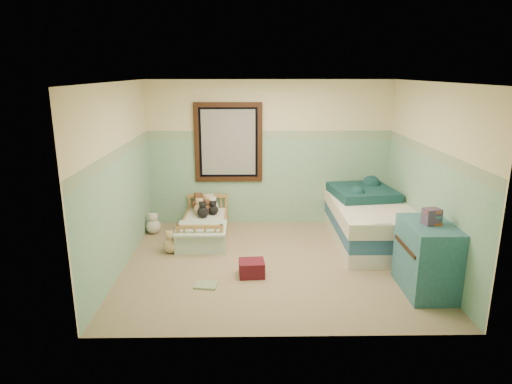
{
  "coord_description": "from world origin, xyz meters",
  "views": [
    {
      "loc": [
        -0.34,
        -5.86,
        2.64
      ],
      "look_at": [
        -0.25,
        0.35,
        0.96
      ],
      "focal_mm": 31.5,
      "sensor_mm": 36.0,
      "label": 1
    }
  ],
  "objects_px": {
    "plush_floor_tan": "(171,245)",
    "twin_bed_frame": "(368,234)",
    "toddler_bed_frame": "(205,232)",
    "plush_floor_cream": "(154,226)",
    "red_pillow": "(252,268)",
    "dresser": "(427,258)",
    "floor_book": "(206,285)"
  },
  "relations": [
    {
      "from": "toddler_bed_frame",
      "to": "red_pillow",
      "type": "xyz_separation_m",
      "value": [
        0.76,
        -1.43,
        0.01
      ]
    },
    {
      "from": "toddler_bed_frame",
      "to": "plush_floor_cream",
      "type": "xyz_separation_m",
      "value": [
        -0.87,
        0.2,
        0.03
      ]
    },
    {
      "from": "dresser",
      "to": "red_pillow",
      "type": "relative_size",
      "value": 2.63
    },
    {
      "from": "dresser",
      "to": "toddler_bed_frame",
      "type": "bearing_deg",
      "value": 147.0
    },
    {
      "from": "dresser",
      "to": "red_pillow",
      "type": "height_order",
      "value": "dresser"
    },
    {
      "from": "plush_floor_tan",
      "to": "red_pillow",
      "type": "distance_m",
      "value": 1.44
    },
    {
      "from": "plush_floor_tan",
      "to": "twin_bed_frame",
      "type": "height_order",
      "value": "plush_floor_tan"
    },
    {
      "from": "plush_floor_tan",
      "to": "dresser",
      "type": "xyz_separation_m",
      "value": [
        3.33,
        -1.25,
        0.32
      ]
    },
    {
      "from": "plush_floor_cream",
      "to": "floor_book",
      "type": "distance_m",
      "value": 2.2
    },
    {
      "from": "red_pillow",
      "to": "floor_book",
      "type": "relative_size",
      "value": 1.18
    },
    {
      "from": "red_pillow",
      "to": "twin_bed_frame",
      "type": "bearing_deg",
      "value": 33.48
    },
    {
      "from": "twin_bed_frame",
      "to": "red_pillow",
      "type": "height_order",
      "value": "twin_bed_frame"
    },
    {
      "from": "red_pillow",
      "to": "toddler_bed_frame",
      "type": "bearing_deg",
      "value": 118.08
    },
    {
      "from": "twin_bed_frame",
      "to": "dresser",
      "type": "relative_size",
      "value": 2.51
    },
    {
      "from": "toddler_bed_frame",
      "to": "floor_book",
      "type": "distance_m",
      "value": 1.73
    },
    {
      "from": "dresser",
      "to": "floor_book",
      "type": "distance_m",
      "value": 2.75
    },
    {
      "from": "plush_floor_cream",
      "to": "twin_bed_frame",
      "type": "distance_m",
      "value": 3.52
    },
    {
      "from": "toddler_bed_frame",
      "to": "twin_bed_frame",
      "type": "relative_size",
      "value": 0.64
    },
    {
      "from": "toddler_bed_frame",
      "to": "dresser",
      "type": "bearing_deg",
      "value": -33.0
    },
    {
      "from": "dresser",
      "to": "red_pillow",
      "type": "distance_m",
      "value": 2.21
    },
    {
      "from": "toddler_bed_frame",
      "to": "red_pillow",
      "type": "height_order",
      "value": "red_pillow"
    },
    {
      "from": "floor_book",
      "to": "toddler_bed_frame",
      "type": "bearing_deg",
      "value": 104.18
    },
    {
      "from": "plush_floor_cream",
      "to": "red_pillow",
      "type": "height_order",
      "value": "plush_floor_cream"
    },
    {
      "from": "plush_floor_cream",
      "to": "floor_book",
      "type": "relative_size",
      "value": 0.85
    },
    {
      "from": "toddler_bed_frame",
      "to": "red_pillow",
      "type": "distance_m",
      "value": 1.62
    },
    {
      "from": "twin_bed_frame",
      "to": "plush_floor_cream",
      "type": "bearing_deg",
      "value": 173.58
    },
    {
      "from": "dresser",
      "to": "floor_book",
      "type": "relative_size",
      "value": 3.1
    },
    {
      "from": "toddler_bed_frame",
      "to": "dresser",
      "type": "xyz_separation_m",
      "value": [
        2.89,
        -1.88,
        0.35
      ]
    },
    {
      "from": "twin_bed_frame",
      "to": "red_pillow",
      "type": "distance_m",
      "value": 2.24
    },
    {
      "from": "toddler_bed_frame",
      "to": "plush_floor_tan",
      "type": "distance_m",
      "value": 0.77
    },
    {
      "from": "twin_bed_frame",
      "to": "floor_book",
      "type": "xyz_separation_m",
      "value": [
        -2.45,
        -1.53,
        -0.1
      ]
    },
    {
      "from": "plush_floor_tan",
      "to": "dresser",
      "type": "height_order",
      "value": "dresser"
    }
  ]
}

